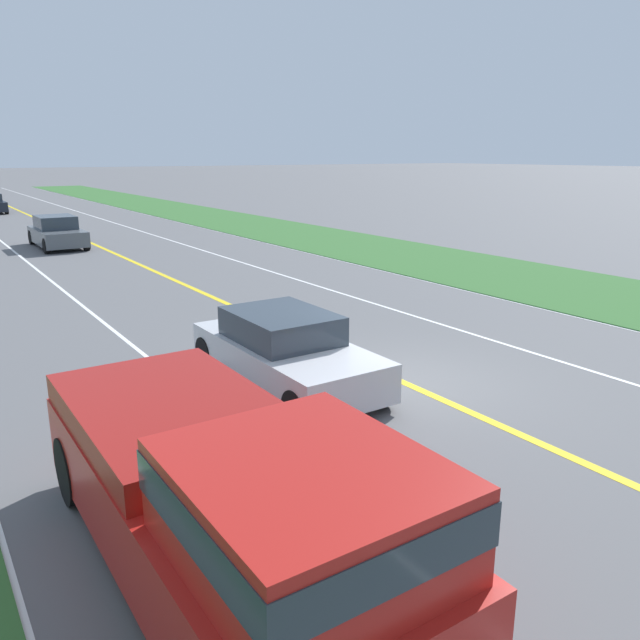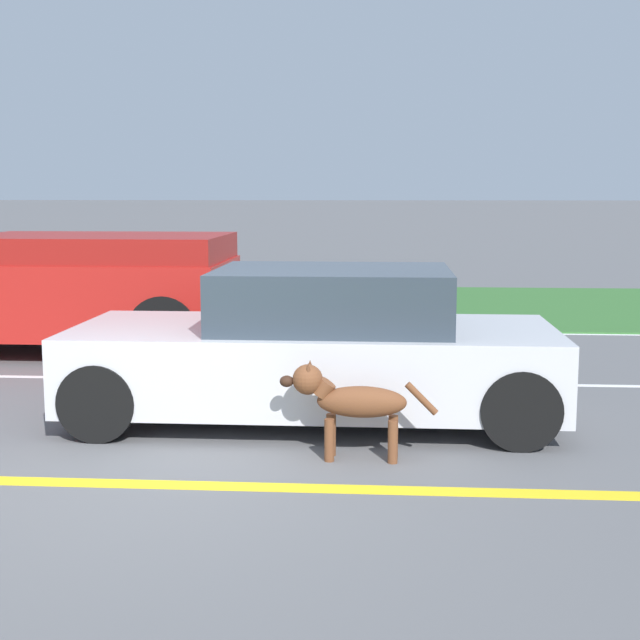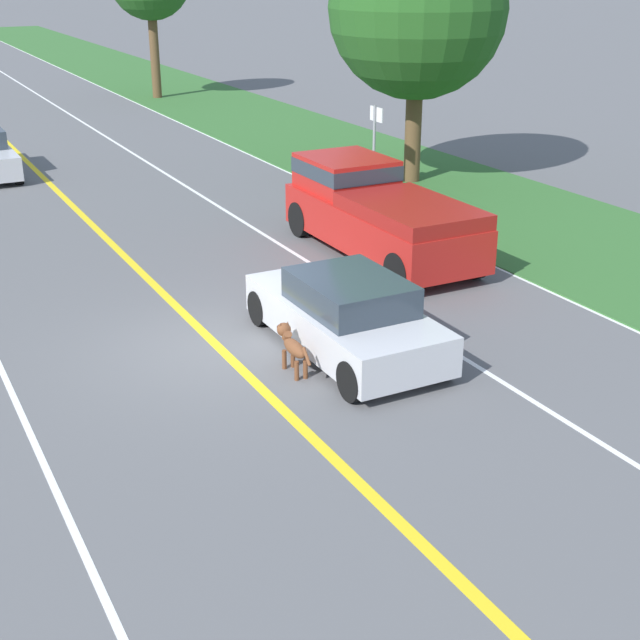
# 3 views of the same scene
# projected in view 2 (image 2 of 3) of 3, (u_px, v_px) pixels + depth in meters

# --- Properties ---
(ground_plane) EXTENTS (400.00, 400.00, 0.00)m
(ground_plane) POSITION_uv_depth(u_px,v_px,m) (133.00, 484.00, 6.26)
(ground_plane) COLOR #5B5B5E
(centre_divider_line) EXTENTS (0.18, 160.00, 0.01)m
(centre_divider_line) POSITION_uv_depth(u_px,v_px,m) (133.00, 484.00, 6.26)
(centre_divider_line) COLOR yellow
(centre_divider_line) RESTS_ON ground
(lane_edge_line_right) EXTENTS (0.14, 160.00, 0.01)m
(lane_edge_line_right) POSITION_uv_depth(u_px,v_px,m) (266.00, 330.00, 13.17)
(lane_edge_line_right) COLOR white
(lane_edge_line_right) RESTS_ON ground
(lane_dash_same_dir) EXTENTS (0.10, 160.00, 0.01)m
(lane_dash_same_dir) POSITION_uv_depth(u_px,v_px,m) (223.00, 380.00, 9.71)
(lane_dash_same_dir) COLOR white
(lane_dash_same_dir) RESTS_ON ground
(grass_verge_right) EXTENTS (6.00, 160.00, 0.03)m
(grass_verge_right) POSITION_uv_depth(u_px,v_px,m) (288.00, 304.00, 16.13)
(grass_verge_right) COLOR #33662D
(grass_verge_right) RESTS_ON ground
(ego_car) EXTENTS (1.86, 4.27, 1.37)m
(ego_car) POSITION_uv_depth(u_px,v_px,m) (318.00, 349.00, 7.95)
(ego_car) COLOR silver
(ego_car) RESTS_ON ground
(dog) EXTENTS (0.25, 1.21, 0.76)m
(dog) POSITION_uv_depth(u_px,v_px,m) (348.00, 400.00, 6.79)
(dog) COLOR brown
(dog) RESTS_ON ground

